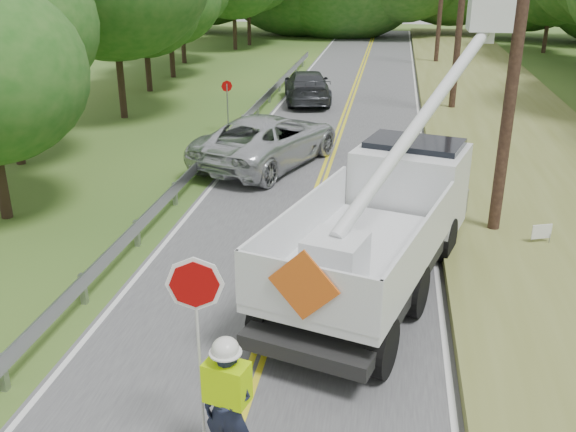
# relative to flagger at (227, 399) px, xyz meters

# --- Properties ---
(road) EXTENTS (7.20, 96.00, 0.03)m
(road) POSITION_rel_flagger_xyz_m (-0.14, 14.08, -1.16)
(road) COLOR #464749
(road) RESTS_ON ground
(guardrail) EXTENTS (0.18, 48.00, 0.77)m
(guardrail) POSITION_rel_flagger_xyz_m (-4.16, 14.98, -0.62)
(guardrail) COLOR #919399
(guardrail) RESTS_ON ground
(utility_poles) EXTENTS (1.60, 43.30, 10.00)m
(utility_poles) POSITION_rel_flagger_xyz_m (4.86, 17.09, 4.10)
(utility_poles) COLOR black
(utility_poles) RESTS_ON ground
(tall_grass_verge) EXTENTS (7.00, 96.00, 0.30)m
(tall_grass_verge) POSITION_rel_flagger_xyz_m (6.96, 14.08, -1.02)
(tall_grass_verge) COLOR olive
(tall_grass_verge) RESTS_ON ground
(flagger) EXTENTS (1.23, 0.63, 3.25)m
(flagger) POSITION_rel_flagger_xyz_m (0.00, 0.00, 0.00)
(flagger) COLOR #191E33
(flagger) RESTS_ON road
(bucket_truck) EXTENTS (5.11, 8.16, 7.46)m
(bucket_truck) POSITION_rel_flagger_xyz_m (2.25, 6.86, 0.51)
(bucket_truck) COLOR black
(bucket_truck) RESTS_ON road
(suv_silver) EXTENTS (5.06, 7.14, 1.81)m
(suv_silver) POSITION_rel_flagger_xyz_m (-2.25, 14.54, -0.25)
(suv_silver) COLOR silver
(suv_silver) RESTS_ON road
(suv_darkgrey) EXTENTS (3.26, 5.84, 1.60)m
(suv_darkgrey) POSITION_rel_flagger_xyz_m (-2.34, 25.46, -0.35)
(suv_darkgrey) COLOR #34373B
(suv_darkgrey) RESTS_ON road
(stop_sign_permanent) EXTENTS (0.42, 0.27, 2.23)m
(stop_sign_permanent) POSITION_rel_flagger_xyz_m (-4.79, 18.64, 0.28)
(stop_sign_permanent) COLOR #919399
(stop_sign_permanent) RESTS_ON ground
(yard_sign) EXTENTS (0.51, 0.22, 0.77)m
(yard_sign) POSITION_rel_flagger_xyz_m (5.90, 8.32, -0.62)
(yard_sign) COLOR white
(yard_sign) RESTS_ON ground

